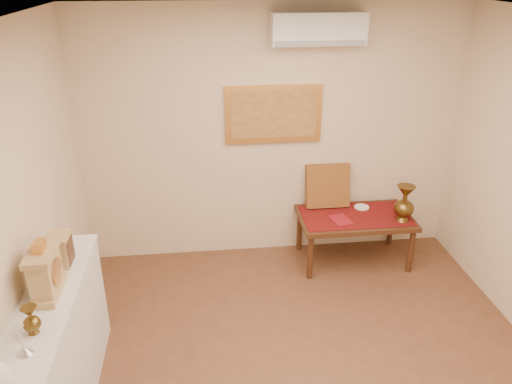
{
  "coord_description": "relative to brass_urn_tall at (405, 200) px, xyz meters",
  "views": [
    {
      "loc": [
        -0.75,
        -2.71,
        3.02
      ],
      "look_at": [
        -0.31,
        1.15,
        1.23
      ],
      "focal_mm": 35.0,
      "sensor_mm": 36.0,
      "label": 1
    }
  ],
  "objects": [
    {
      "name": "ceiling",
      "position": [
        -1.31,
        -1.72,
        1.9
      ],
      "size": [
        4.5,
        4.5,
        0.0
      ],
      "primitive_type": "plane",
      "rotation": [
        3.14,
        0.0,
        0.0
      ],
      "color": "silver",
      "rests_on": "ground"
    },
    {
      "name": "wall_back",
      "position": [
        -1.31,
        0.53,
        0.55
      ],
      "size": [
        4.0,
        0.02,
        2.7
      ],
      "primitive_type": "cube",
      "color": "beige",
      "rests_on": "ground"
    },
    {
      "name": "candlestick",
      "position": [
        -3.12,
        -2.08,
        0.28
      ],
      "size": [
        0.09,
        0.09,
        0.2
      ],
      "primitive_type": null,
      "color": "silver",
      "rests_on": "display_ledge"
    },
    {
      "name": "brass_urn_small",
      "position": [
        -3.12,
        -1.9,
        0.3
      ],
      "size": [
        0.11,
        0.11,
        0.24
      ],
      "primitive_type": null,
      "color": "brown",
      "rests_on": "display_ledge"
    },
    {
      "name": "table_cloth",
      "position": [
        -0.46,
        0.16,
        -0.24
      ],
      "size": [
        1.14,
        0.59,
        0.01
      ],
      "primitive_type": "cube",
      "color": "maroon",
      "rests_on": "low_table"
    },
    {
      "name": "brass_urn_tall",
      "position": [
        0.0,
        0.0,
        0.0
      ],
      "size": [
        0.21,
        0.21,
        0.48
      ],
      "primitive_type": null,
      "color": "brown",
      "rests_on": "table_cloth"
    },
    {
      "name": "plate",
      "position": [
        -0.33,
        0.33,
        -0.23
      ],
      "size": [
        0.16,
        0.16,
        0.01
      ],
      "primitive_type": "cylinder",
      "color": "white",
      "rests_on": "table_cloth"
    },
    {
      "name": "menu",
      "position": [
        -0.64,
        0.07,
        -0.23
      ],
      "size": [
        0.23,
        0.28,
        0.01
      ],
      "primitive_type": "cube",
      "rotation": [
        0.0,
        0.0,
        0.2
      ],
      "color": "maroon",
      "rests_on": "table_cloth"
    },
    {
      "name": "cushion",
      "position": [
        -0.71,
        0.43,
        0.0
      ],
      "size": [
        0.48,
        0.2,
        0.49
      ],
      "primitive_type": "cube",
      "rotation": [
        -0.21,
        0.0,
        0.0
      ],
      "color": "#5F2113",
      "rests_on": "table_cloth"
    },
    {
      "name": "display_ledge",
      "position": [
        -3.13,
        -1.72,
        -0.3
      ],
      "size": [
        0.37,
        2.02,
        0.98
      ],
      "color": "silver",
      "rests_on": "floor"
    },
    {
      "name": "mantel_clock",
      "position": [
        -3.12,
        -1.51,
        0.36
      ],
      "size": [
        0.17,
        0.36,
        0.41
      ],
      "color": "tan",
      "rests_on": "display_ledge"
    },
    {
      "name": "wooden_chest",
      "position": [
        -3.13,
        -1.14,
        0.31
      ],
      "size": [
        0.16,
        0.21,
        0.24
      ],
      "color": "tan",
      "rests_on": "display_ledge"
    },
    {
      "name": "low_table",
      "position": [
        -0.46,
        0.16,
        -0.31
      ],
      "size": [
        1.2,
        0.7,
        0.55
      ],
      "color": "#442514",
      "rests_on": "floor"
    },
    {
      "name": "painting",
      "position": [
        -1.31,
        0.51,
        0.8
      ],
      "size": [
        1.0,
        0.06,
        0.6
      ],
      "color": "gold",
      "rests_on": "wall_back"
    },
    {
      "name": "ac_unit",
      "position": [
        -0.91,
        0.4,
        1.65
      ],
      "size": [
        0.9,
        0.25,
        0.3
      ],
      "color": "white",
      "rests_on": "wall_back"
    }
  ]
}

